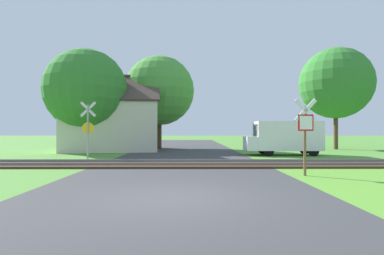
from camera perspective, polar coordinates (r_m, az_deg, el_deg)
name	(u,v)px	position (r m, az deg, el deg)	size (l,w,h in m)	color
ground_plane	(174,198)	(7.58, -3.46, -13.26)	(160.00, 160.00, 0.00)	#4C8433
road_asphalt	(177,183)	(9.54, -2.81, -10.58)	(8.07, 80.00, 0.01)	#38383A
rail_track	(182,164)	(14.25, -2.00, -6.99)	(60.00, 2.60, 0.22)	#422D1E
stop_sign_near	(305,130)	(11.68, 20.76, -0.44)	(0.87, 0.19, 2.83)	brown
crossing_sign_far	(88,127)	(17.65, -19.21, 0.17)	(0.88, 0.16, 3.27)	#9E9EA5
house	(113,124)	(25.56, -14.83, 0.61)	(8.33, 7.75, 6.27)	beige
tree_center	(159,91)	(26.93, -6.21, 6.99)	(6.16, 6.16, 8.25)	#513823
tree_left	(86,90)	(24.11, -19.53, 6.76)	(6.16, 6.16, 7.78)	#513823
tree_far	(336,83)	(28.98, 25.68, 7.60)	(6.12, 6.12, 8.78)	#513823
mail_truck	(285,137)	(20.78, 17.22, -1.65)	(4.93, 1.98, 2.24)	white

